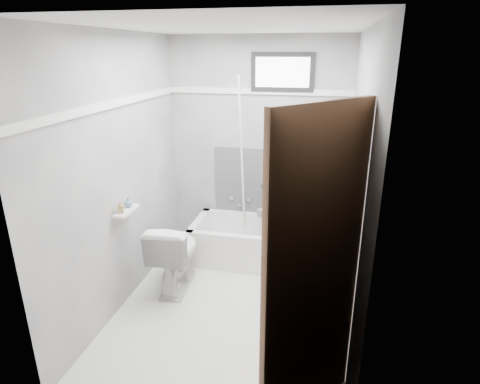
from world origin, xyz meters
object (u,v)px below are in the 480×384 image
(soap_bottle_b, at_px, (128,202))
(bathtub, at_px, (260,242))
(door, at_px, (362,312))
(office_chair, at_px, (291,206))
(toilet, at_px, (175,254))
(soap_bottle_a, at_px, (120,207))

(soap_bottle_b, bearing_deg, bathtub, 42.29)
(door, bearing_deg, office_chair, 103.93)
(toilet, relative_size, soap_bottle_b, 7.89)
(office_chair, xyz_separation_m, toilet, (-1.04, -0.75, -0.30))
(toilet, xyz_separation_m, door, (1.60, -1.50, 0.65))
(office_chair, height_order, soap_bottle_b, office_chair)
(office_chair, bearing_deg, toilet, -110.88)
(bathtub, relative_size, soap_bottle_b, 16.56)
(soap_bottle_a, xyz_separation_m, soap_bottle_b, (0.00, 0.14, -0.01))
(toilet, bearing_deg, soap_bottle_a, 45.93)
(bathtub, xyz_separation_m, soap_bottle_a, (-1.04, -1.09, 0.76))
(bathtub, relative_size, soap_bottle_a, 13.57)
(door, bearing_deg, bathtub, 111.74)
(soap_bottle_b, bearing_deg, door, -33.38)
(toilet, distance_m, soap_bottle_a, 0.79)
(office_chair, distance_m, soap_bottle_a, 1.79)
(bathtub, distance_m, toilet, 1.02)
(toilet, relative_size, door, 0.36)
(toilet, height_order, soap_bottle_b, soap_bottle_b)
(soap_bottle_b, bearing_deg, office_chair, 35.91)
(bathtub, distance_m, office_chair, 0.55)
(office_chair, bearing_deg, bathtub, -139.44)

